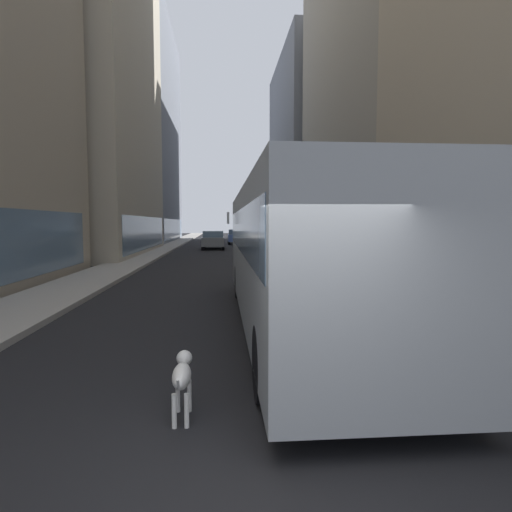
# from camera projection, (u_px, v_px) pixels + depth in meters

# --- Properties ---
(ground_plane) EXTENTS (120.00, 120.00, 0.00)m
(ground_plane) POSITION_uv_depth(u_px,v_px,m) (227.00, 249.00, 38.12)
(ground_plane) COLOR black
(sidewalk_left) EXTENTS (2.40, 110.00, 0.15)m
(sidewalk_left) POSITION_uv_depth(u_px,v_px,m) (163.00, 248.00, 37.65)
(sidewalk_left) COLOR #9E9991
(sidewalk_left) RESTS_ON ground
(sidewalk_right) EXTENTS (2.40, 110.00, 0.15)m
(sidewalk_right) POSITION_uv_depth(u_px,v_px,m) (289.00, 248.00, 38.59)
(sidewalk_right) COLOR gray
(sidewalk_right) RESTS_ON ground
(building_left_mid) EXTENTS (11.71, 18.03, 34.33)m
(building_left_mid) POSITION_uv_depth(u_px,v_px,m) (59.00, 15.00, 30.17)
(building_left_mid) COLOR #B2A893
(building_left_mid) RESTS_ON ground
(building_left_far) EXTENTS (11.07, 21.25, 26.25)m
(building_left_far) POSITION_uv_depth(u_px,v_px,m) (127.00, 135.00, 51.90)
(building_left_far) COLOR slate
(building_left_far) RESTS_ON ground
(building_right_mid) EXTENTS (8.15, 22.09, 31.33)m
(building_right_mid) POSITION_uv_depth(u_px,v_px,m) (383.00, 47.00, 32.15)
(building_right_mid) COLOR gray
(building_right_mid) RESTS_ON ground
(building_right_far) EXTENTS (9.48, 22.29, 23.69)m
(building_right_far) POSITION_uv_depth(u_px,v_px,m) (315.00, 151.00, 55.81)
(building_right_far) COLOR slate
(building_right_far) RESTS_ON ground
(transit_bus) EXTENTS (2.78, 11.53, 3.05)m
(transit_bus) POSITION_uv_depth(u_px,v_px,m) (296.00, 247.00, 9.64)
(transit_bus) COLOR #999EA3
(transit_bus) RESTS_ON ground
(car_white_van) EXTENTS (1.91, 4.40, 1.62)m
(car_white_van) POSITION_uv_depth(u_px,v_px,m) (254.00, 238.00, 42.34)
(car_white_van) COLOR silver
(car_white_van) RESTS_ON ground
(car_blue_hatchback) EXTENTS (1.86, 3.98, 1.62)m
(car_blue_hatchback) POSITION_uv_depth(u_px,v_px,m) (236.00, 237.00, 46.86)
(car_blue_hatchback) COLOR #4C6BB7
(car_blue_hatchback) RESTS_ON ground
(car_grey_wagon) EXTENTS (1.93, 4.66, 1.62)m
(car_grey_wagon) POSITION_uv_depth(u_px,v_px,m) (213.00, 240.00, 37.87)
(car_grey_wagon) COLOR slate
(car_grey_wagon) RESTS_ON ground
(dalmatian_dog) EXTENTS (0.22, 0.96, 0.72)m
(dalmatian_dog) POSITION_uv_depth(u_px,v_px,m) (182.00, 375.00, 5.05)
(dalmatian_dog) COLOR white
(dalmatian_dog) RESTS_ON ground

